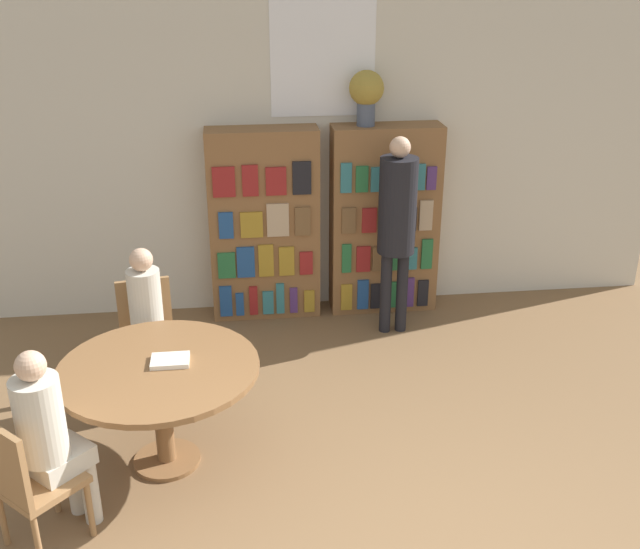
% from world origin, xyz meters
% --- Properties ---
extents(wall_back, '(6.40, 0.07, 3.00)m').
position_xyz_m(wall_back, '(0.00, 3.93, 1.51)').
color(wall_back, beige).
rests_on(wall_back, ground_plane).
extents(bookshelf_left, '(0.98, 0.34, 1.74)m').
position_xyz_m(bookshelf_left, '(-0.55, 3.74, 0.87)').
color(bookshelf_left, brown).
rests_on(bookshelf_left, ground_plane).
extents(bookshelf_right, '(0.98, 0.34, 1.74)m').
position_xyz_m(bookshelf_right, '(0.55, 3.74, 0.87)').
color(bookshelf_right, brown).
rests_on(bookshelf_right, ground_plane).
extents(flower_vase, '(0.30, 0.30, 0.47)m').
position_xyz_m(flower_vase, '(0.35, 3.74, 2.02)').
color(flower_vase, '#475166').
rests_on(flower_vase, bookshelf_right).
extents(reading_table, '(1.27, 1.27, 0.73)m').
position_xyz_m(reading_table, '(-1.33, 1.56, 0.62)').
color(reading_table, brown).
rests_on(reading_table, ground_plane).
extents(chair_near_camera, '(0.57, 0.57, 0.87)m').
position_xyz_m(chair_near_camera, '(-2.00, 0.85, 0.48)').
color(chair_near_camera, olive).
rests_on(chair_near_camera, ground_plane).
extents(chair_left_side, '(0.46, 0.46, 0.87)m').
position_xyz_m(chair_left_side, '(-1.50, 2.52, 0.48)').
color(chair_left_side, olive).
rests_on(chair_left_side, ground_plane).
extents(seated_reader_left, '(0.29, 0.38, 1.21)m').
position_xyz_m(seated_reader_left, '(-1.47, 2.33, 0.67)').
color(seated_reader_left, beige).
rests_on(seated_reader_left, ground_plane).
extents(seated_reader_right, '(0.41, 0.41, 1.21)m').
position_xyz_m(seated_reader_right, '(-1.88, 0.98, 0.68)').
color(seated_reader_right, beige).
rests_on(seated_reader_right, ground_plane).
extents(librarian_standing, '(0.32, 0.59, 1.75)m').
position_xyz_m(librarian_standing, '(0.55, 3.23, 1.08)').
color(librarian_standing, black).
rests_on(librarian_standing, ground_plane).
extents(open_book_on_table, '(0.24, 0.18, 0.03)m').
position_xyz_m(open_book_on_table, '(-1.26, 1.59, 0.75)').
color(open_book_on_table, silver).
rests_on(open_book_on_table, reading_table).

